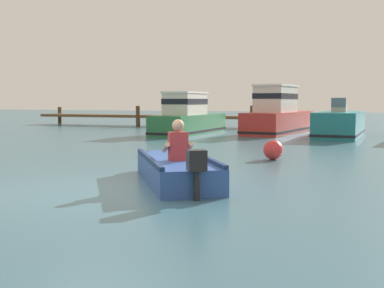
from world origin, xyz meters
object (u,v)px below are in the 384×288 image
mooring_buoy (273,150)px  moored_boat_green (188,118)px  rowboat_with_person (176,169)px  moored_boat_teal (340,125)px  moored_boat_red (278,116)px

mooring_buoy → moored_boat_green: bearing=124.0°
rowboat_with_person → moored_boat_green: size_ratio=0.59×
moored_boat_green → moored_boat_teal: bearing=3.9°
moored_boat_teal → mooring_buoy: moored_boat_teal is taller
moored_boat_red → moored_boat_teal: 3.21m
moored_boat_green → moored_boat_teal: (6.64, 0.45, -0.21)m
moored_boat_green → mooring_buoy: size_ratio=11.10×
moored_boat_teal → moored_boat_red: bearing=154.3°
moored_boat_green → mooring_buoy: (5.70, -8.46, -0.46)m
moored_boat_red → moored_boat_teal: bearing=-25.7°
moored_boat_red → moored_boat_teal: size_ratio=1.26×
rowboat_with_person → moored_boat_teal: moored_boat_teal is taller
moored_boat_red → moored_boat_green: bearing=-153.9°
rowboat_with_person → mooring_buoy: bearing=77.5°
moored_boat_teal → moored_boat_green: bearing=-176.1°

